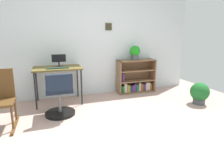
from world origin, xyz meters
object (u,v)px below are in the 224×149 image
object	(u,v)px
desk	(58,70)
potted_plant_on_shelf	(135,52)
keyboard	(58,68)
rocking_chair	(0,98)
bookshelf_low	(135,78)
office_chair	(60,97)
potted_plant_floor	(200,93)
monitor	(59,60)

from	to	relation	value
desk	potted_plant_on_shelf	xyz separation A→B (m)	(1.79, 0.15, 0.30)
keyboard	potted_plant_on_shelf	distance (m)	1.83
rocking_chair	potted_plant_on_shelf	size ratio (longest dim) A/B	2.60
bookshelf_low	office_chair	bearing A→B (deg)	-154.37
office_chair	potted_plant_floor	world-z (taller)	office_chair
office_chair	keyboard	bearing A→B (deg)	87.82
monitor	keyboard	world-z (taller)	monitor
desk	bookshelf_low	xyz separation A→B (m)	(1.83, 0.20, -0.34)
monitor	office_chair	world-z (taller)	monitor
desk	rocking_chair	size ratio (longest dim) A/B	1.06
desk	office_chair	world-z (taller)	office_chair
keyboard	potted_plant_on_shelf	xyz separation A→B (m)	(1.79, 0.29, 0.23)
desk	potted_plant_floor	size ratio (longest dim) A/B	2.11
potted_plant_floor	monitor	bearing A→B (deg)	158.79
monitor	bookshelf_low	distance (m)	1.88
keyboard	rocking_chair	xyz separation A→B (m)	(-0.90, -0.65, -0.31)
rocking_chair	potted_plant_floor	xyz separation A→B (m)	(3.60, -0.22, -0.21)
rocking_chair	potted_plant_floor	size ratio (longest dim) A/B	1.98
keyboard	rocking_chair	distance (m)	1.15
potted_plant_floor	bookshelf_low	bearing A→B (deg)	125.80
desk	potted_plant_floor	world-z (taller)	desk
monitor	potted_plant_on_shelf	bearing A→B (deg)	3.89
keyboard	bookshelf_low	world-z (taller)	bookshelf_low
potted_plant_on_shelf	rocking_chair	bearing A→B (deg)	-160.81
office_chair	bookshelf_low	xyz separation A→B (m)	(1.86, 0.89, -0.00)
bookshelf_low	monitor	bearing A→B (deg)	-174.55
potted_plant_on_shelf	potted_plant_floor	bearing A→B (deg)	-51.57
potted_plant_on_shelf	potted_plant_floor	size ratio (longest dim) A/B	0.76
bookshelf_low	potted_plant_on_shelf	bearing A→B (deg)	-131.18
keyboard	office_chair	size ratio (longest dim) A/B	0.54
keyboard	bookshelf_low	distance (m)	1.91
monitor	potted_plant_on_shelf	size ratio (longest dim) A/B	0.81
monitor	rocking_chair	size ratio (longest dim) A/B	0.31
monitor	bookshelf_low	world-z (taller)	monitor
rocking_chair	potted_plant_floor	world-z (taller)	rocking_chair
desk	monitor	size ratio (longest dim) A/B	3.41
potted_plant_on_shelf	keyboard	bearing A→B (deg)	-170.89
keyboard	potted_plant_on_shelf	bearing A→B (deg)	9.11
desk	potted_plant_floor	bearing A→B (deg)	-20.31
potted_plant_floor	desk	bearing A→B (deg)	159.69
rocking_chair	potted_plant_on_shelf	xyz separation A→B (m)	(2.69, 0.94, 0.54)
keyboard	bookshelf_low	bearing A→B (deg)	10.47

